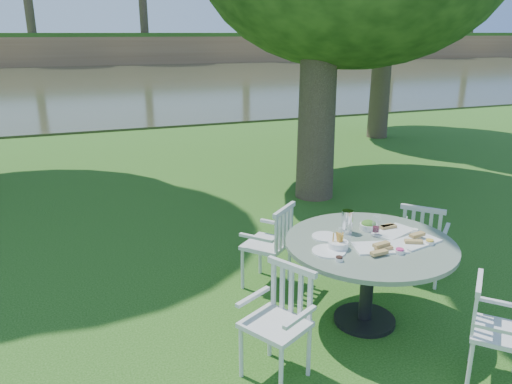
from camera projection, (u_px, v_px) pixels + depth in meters
ground at (262, 268)px, 5.64m from camera, size 140.00×140.00×0.00m
table at (369, 256)px, 4.41m from camera, size 1.49×1.49×0.80m
chair_ne at (422, 237)px, 5.19m from camera, size 0.60×0.61×0.88m
chair_nw at (274, 240)px, 5.09m from camera, size 0.62×0.61×0.89m
chair_sw at (283, 313)px, 3.79m from camera, size 0.58×0.59×0.88m
chair_se at (488, 323)px, 3.72m from camera, size 0.56×0.56×0.81m
tableware at (366, 236)px, 4.39m from camera, size 1.18×0.68×0.21m
river at (102, 83)px, 26.11m from camera, size 100.00×28.00×0.12m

